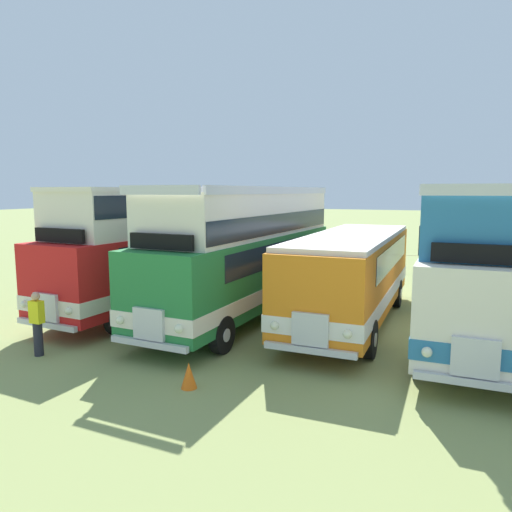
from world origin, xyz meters
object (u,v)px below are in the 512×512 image
object	(u,v)px
bus_first_in_row	(164,241)
cone_mid_row	(189,375)
bus_third_in_row	(352,271)
bus_second_in_row	(247,249)
bus_fourth_in_row	(473,260)
marshal_person	(37,323)

from	to	relation	value
bus_first_in_row	cone_mid_row	bearing A→B (deg)	-52.04
bus_third_in_row	bus_second_in_row	bearing A→B (deg)	-172.62
bus_first_in_row	bus_third_in_row	world-z (taller)	bus_first_in_row
bus_fourth_in_row	marshal_person	size ratio (longest dim) A/B	6.00
bus_third_in_row	marshal_person	size ratio (longest dim) A/B	5.64
cone_mid_row	marshal_person	size ratio (longest dim) A/B	0.34
marshal_person	bus_second_in_row	bearing A→B (deg)	60.97
bus_first_in_row	cone_mid_row	distance (m)	8.47
bus_first_in_row	bus_fourth_in_row	xyz separation A→B (m)	(10.78, 0.12, -0.11)
bus_first_in_row	bus_third_in_row	size ratio (longest dim) A/B	1.12
bus_third_in_row	marshal_person	distance (m)	9.58
bus_third_in_row	bus_fourth_in_row	distance (m)	3.65
bus_fourth_in_row	marshal_person	xyz separation A→B (m)	(-10.55, -6.36, -1.47)
bus_first_in_row	marshal_person	distance (m)	6.44
bus_first_in_row	marshal_person	world-z (taller)	bus_first_in_row
bus_fourth_in_row	cone_mid_row	xyz separation A→B (m)	(-5.74, -6.58, -2.06)
bus_first_in_row	bus_third_in_row	xyz separation A→B (m)	(7.18, 0.30, -0.72)
bus_third_in_row	bus_first_in_row	bearing A→B (deg)	-177.63
bus_first_in_row	bus_fourth_in_row	size ratio (longest dim) A/B	1.05
bus_fourth_in_row	bus_third_in_row	bearing A→B (deg)	177.23
bus_third_in_row	cone_mid_row	size ratio (longest dim) A/B	16.54
bus_first_in_row	bus_second_in_row	xyz separation A→B (m)	(3.59, -0.17, -0.11)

